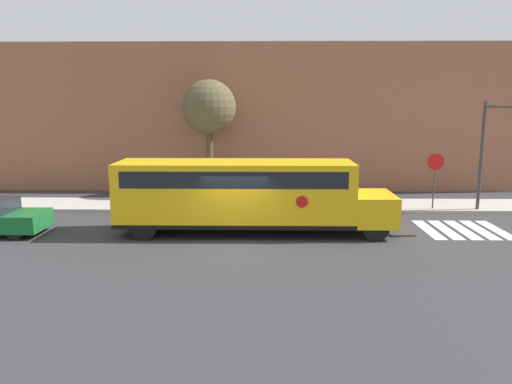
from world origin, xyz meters
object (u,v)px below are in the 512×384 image
object	(u,v)px
stop_sign	(435,172)
tree_near_sidewalk	(209,108)
traffic_light	(496,140)
school_bus	(244,192)

from	to	relation	value
stop_sign	tree_near_sidewalk	size ratio (longest dim) A/B	0.44
traffic_light	tree_near_sidewalk	bearing A→B (deg)	158.13
school_bus	traffic_light	distance (m)	11.54
tree_near_sidewalk	stop_sign	bearing A→B (deg)	-18.99
stop_sign	tree_near_sidewalk	xyz separation A→B (m)	(-11.19, 3.85, 2.99)
school_bus	stop_sign	world-z (taller)	school_bus
traffic_light	stop_sign	bearing A→B (deg)	144.74
school_bus	stop_sign	distance (m)	9.89
stop_sign	tree_near_sidewalk	world-z (taller)	tree_near_sidewalk
stop_sign	tree_near_sidewalk	distance (m)	12.20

